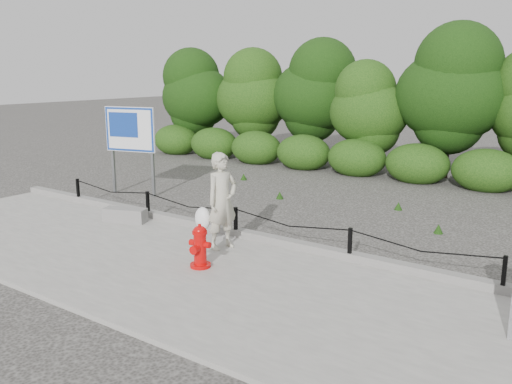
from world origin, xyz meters
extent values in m
plane|color=#2D2B28|center=(0.00, 0.00, 0.00)|extent=(90.00, 90.00, 0.00)
cube|color=gray|center=(0.00, -2.00, 0.04)|extent=(14.00, 4.00, 0.08)
cube|color=slate|center=(0.00, 0.05, 0.15)|extent=(14.00, 0.22, 0.14)
cube|color=black|center=(-5.00, 0.00, 0.38)|extent=(0.06, 0.06, 0.60)
cube|color=black|center=(-2.50, 0.00, 0.38)|extent=(0.06, 0.06, 0.60)
cube|color=black|center=(0.00, 0.00, 0.38)|extent=(0.06, 0.06, 0.60)
cube|color=black|center=(2.50, 0.00, 0.38)|extent=(0.06, 0.06, 0.60)
cube|color=black|center=(5.00, 0.00, 0.38)|extent=(0.06, 0.06, 0.60)
cylinder|color=black|center=(-3.75, 0.00, 0.60)|extent=(2.50, 0.02, 0.02)
cylinder|color=black|center=(-1.25, 0.00, 0.60)|extent=(2.50, 0.02, 0.02)
cylinder|color=black|center=(1.25, 0.00, 0.60)|extent=(2.50, 0.02, 0.02)
cylinder|color=black|center=(3.75, 0.00, 0.60)|extent=(2.50, 0.02, 0.02)
cylinder|color=black|center=(-8.50, 8.60, 1.03)|extent=(0.18, 0.18, 2.06)
ellipsoid|color=#244F12|center=(-8.50, 8.60, 2.47)|extent=(3.05, 2.63, 3.29)
cylinder|color=black|center=(-6.00, 9.00, 1.02)|extent=(0.18, 0.18, 2.04)
ellipsoid|color=#244F12|center=(-6.00, 9.00, 2.44)|extent=(3.01, 2.61, 3.26)
cylinder|color=black|center=(-3.50, 9.40, 1.09)|extent=(0.18, 0.18, 2.18)
ellipsoid|color=#244F12|center=(-3.50, 9.40, 2.62)|extent=(3.23, 2.80, 3.49)
cylinder|color=black|center=(-1.00, 8.60, 0.90)|extent=(0.18, 0.18, 1.80)
ellipsoid|color=#244F12|center=(-1.00, 8.60, 2.15)|extent=(2.66, 2.30, 2.87)
cylinder|color=black|center=(1.50, 9.00, 1.17)|extent=(0.18, 0.18, 2.33)
ellipsoid|color=#244F12|center=(1.50, 9.00, 2.80)|extent=(3.45, 2.99, 3.73)
cylinder|color=#C50707|center=(0.57, -1.73, 0.11)|extent=(0.40, 0.40, 0.06)
cylinder|color=#C50707|center=(0.57, -1.73, 0.40)|extent=(0.24, 0.24, 0.53)
cylinder|color=#C50707|center=(0.57, -1.73, 0.69)|extent=(0.29, 0.29, 0.05)
ellipsoid|color=#C50707|center=(0.57, -1.73, 0.72)|extent=(0.25, 0.25, 0.17)
cylinder|color=#C50707|center=(0.57, -1.73, 0.81)|extent=(0.07, 0.07, 0.05)
cylinder|color=#C50707|center=(0.42, -1.75, 0.49)|extent=(0.11, 0.12, 0.11)
cylinder|color=#C50707|center=(0.71, -1.71, 0.49)|extent=(0.11, 0.12, 0.11)
cylinder|color=#C50707|center=(0.59, -1.89, 0.43)|extent=(0.16, 0.14, 0.15)
cylinder|color=slate|center=(0.54, -1.86, 0.35)|extent=(0.01, 0.05, 0.11)
imported|color=#B5B19B|center=(0.25, -0.72, 0.99)|extent=(0.57, 0.74, 1.81)
ellipsoid|color=white|center=(-0.10, -0.87, 0.63)|extent=(0.33, 0.25, 0.43)
cube|color=slate|center=(-2.63, -0.57, 0.23)|extent=(1.01, 0.64, 0.30)
cube|color=slate|center=(-5.37, 1.48, 1.20)|extent=(0.08, 0.08, 2.39)
cube|color=slate|center=(-4.15, 1.79, 1.20)|extent=(0.08, 0.08, 2.39)
cube|color=white|center=(-4.75, 1.59, 1.79)|extent=(1.46, 0.42, 1.20)
cube|color=navy|center=(-4.74, 1.56, 1.79)|extent=(1.42, 0.37, 1.16)
cube|color=navy|center=(-4.91, 1.51, 1.91)|extent=(0.87, 0.23, 0.66)
camera|label=1|loc=(6.35, -8.29, 3.35)|focal=38.00mm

